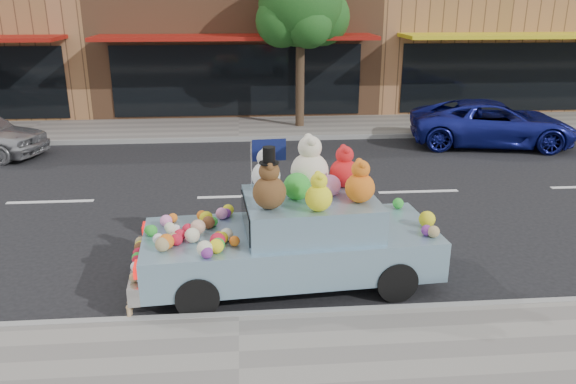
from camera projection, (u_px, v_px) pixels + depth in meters
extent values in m
plane|color=black|center=(239.00, 197.00, 12.23)|extent=(120.00, 120.00, 0.00)
cube|color=gray|center=(239.00, 128.00, 18.32)|extent=(60.00, 3.00, 0.12)
cube|color=gray|center=(239.00, 318.00, 7.50)|extent=(60.00, 0.12, 0.13)
cube|color=gray|center=(239.00, 139.00, 16.91)|extent=(60.00, 0.12, 0.13)
cube|color=#8D5C3B|center=(236.00, 13.00, 22.37)|extent=(10.00, 8.00, 7.00)
cube|color=black|center=(238.00, 81.00, 19.27)|extent=(8.50, 0.06, 2.40)
cube|color=maroon|center=(236.00, 37.00, 17.95)|extent=(9.00, 1.80, 0.12)
cube|color=#A06943|center=(479.00, 13.00, 23.15)|extent=(10.00, 8.00, 7.00)
cube|color=black|center=(518.00, 77.00, 20.06)|extent=(8.50, 0.06, 2.40)
cube|color=yellow|center=(536.00, 35.00, 18.73)|extent=(9.00, 1.80, 0.12)
cylinder|color=#38281C|center=(300.00, 80.00, 17.97)|extent=(0.28, 0.28, 3.20)
sphere|color=#164E18|center=(301.00, 4.00, 17.21)|extent=(2.60, 2.60, 2.60)
sphere|color=#164E18|center=(322.00, 17.00, 17.68)|extent=(1.80, 1.80, 1.80)
sphere|color=#164E18|center=(282.00, 21.00, 17.14)|extent=(1.60, 1.60, 1.60)
sphere|color=#164E18|center=(309.00, 25.00, 16.86)|extent=(1.40, 1.40, 1.40)
sphere|color=#164E18|center=(289.00, 13.00, 17.85)|extent=(1.60, 1.60, 1.60)
imported|color=navy|center=(493.00, 123.00, 16.27)|extent=(5.00, 2.98, 1.30)
cylinder|color=black|center=(396.00, 281.00, 7.98)|extent=(0.61, 0.25, 0.60)
cylinder|color=black|center=(365.00, 237.00, 9.44)|extent=(0.61, 0.25, 0.60)
cylinder|color=black|center=(197.00, 297.00, 7.56)|extent=(0.61, 0.25, 0.60)
cylinder|color=black|center=(197.00, 248.00, 9.02)|extent=(0.61, 0.25, 0.60)
cube|color=#7DA2BA|center=(290.00, 248.00, 8.42)|extent=(4.42, 2.02, 0.60)
cube|color=#7DA2BA|center=(310.00, 213.00, 8.28)|extent=(2.01, 1.64, 0.50)
cube|color=silver|center=(139.00, 268.00, 8.14)|extent=(0.29, 1.79, 0.26)
cube|color=red|center=(137.00, 269.00, 7.40)|extent=(0.08, 0.28, 0.16)
cube|color=red|center=(145.00, 229.00, 8.67)|extent=(0.08, 0.28, 0.16)
cube|color=black|center=(246.00, 217.00, 8.14)|extent=(0.14, 1.30, 0.40)
sphere|color=#523217|center=(269.00, 192.00, 7.70)|extent=(0.47, 0.47, 0.47)
sphere|color=#523217|center=(269.00, 171.00, 7.60)|extent=(0.29, 0.29, 0.29)
sphere|color=#523217|center=(269.00, 167.00, 7.47)|extent=(0.11, 0.11, 0.11)
sphere|color=#523217|center=(269.00, 163.00, 7.66)|extent=(0.11, 0.11, 0.11)
cylinder|color=black|center=(269.00, 163.00, 7.56)|extent=(0.27, 0.27, 0.02)
cylinder|color=black|center=(269.00, 155.00, 7.52)|extent=(0.17, 0.17, 0.22)
sphere|color=beige|center=(310.00, 171.00, 8.44)|extent=(0.58, 0.58, 0.58)
sphere|color=beige|center=(310.00, 147.00, 8.32)|extent=(0.36, 0.36, 0.36)
sphere|color=beige|center=(311.00, 142.00, 8.16)|extent=(0.14, 0.14, 0.14)
sphere|color=beige|center=(309.00, 138.00, 8.40)|extent=(0.14, 0.14, 0.14)
sphere|color=#D55F14|center=(360.00, 188.00, 7.95)|extent=(0.43, 0.43, 0.43)
sphere|color=#D55F14|center=(361.00, 169.00, 7.86)|extent=(0.26, 0.26, 0.26)
sphere|color=#D55F14|center=(362.00, 165.00, 7.74)|extent=(0.10, 0.10, 0.10)
sphere|color=#D55F14|center=(360.00, 161.00, 7.91)|extent=(0.10, 0.10, 0.10)
sphere|color=red|center=(344.00, 173.00, 8.59)|extent=(0.44, 0.44, 0.44)
sphere|color=red|center=(345.00, 155.00, 8.49)|extent=(0.28, 0.28, 0.28)
sphere|color=red|center=(346.00, 151.00, 8.37)|extent=(0.10, 0.10, 0.10)
sphere|color=red|center=(344.00, 148.00, 8.56)|extent=(0.10, 0.10, 0.10)
sphere|color=silver|center=(266.00, 176.00, 8.46)|extent=(0.44, 0.44, 0.44)
sphere|color=silver|center=(266.00, 158.00, 8.36)|extent=(0.27, 0.27, 0.27)
sphere|color=silver|center=(266.00, 154.00, 8.25)|extent=(0.10, 0.10, 0.10)
sphere|color=silver|center=(265.00, 150.00, 8.42)|extent=(0.10, 0.10, 0.10)
sphere|color=yellow|center=(319.00, 198.00, 7.62)|extent=(0.38, 0.38, 0.38)
sphere|color=yellow|center=(319.00, 181.00, 7.55)|extent=(0.23, 0.23, 0.23)
sphere|color=yellow|center=(320.00, 177.00, 7.44)|extent=(0.09, 0.09, 0.09)
sphere|color=yellow|center=(318.00, 174.00, 7.60)|extent=(0.09, 0.09, 0.09)
sphere|color=green|center=(297.00, 186.00, 8.11)|extent=(0.40, 0.40, 0.40)
sphere|color=pink|center=(330.00, 186.00, 8.24)|extent=(0.32, 0.32, 0.32)
sphere|color=#AF1228|center=(188.00, 229.00, 8.14)|extent=(0.17, 0.17, 0.17)
sphere|color=orange|center=(219.00, 236.00, 7.94)|extent=(0.14, 0.14, 0.14)
sphere|color=orange|center=(235.00, 241.00, 7.77)|extent=(0.15, 0.15, 0.15)
sphere|color=gold|center=(228.00, 210.00, 8.86)|extent=(0.18, 0.18, 0.18)
sphere|color=beige|center=(205.00, 249.00, 7.45)|extent=(0.22, 0.22, 0.22)
sphere|color=green|center=(151.00, 231.00, 8.08)|extent=(0.17, 0.17, 0.17)
sphere|color=#6E287B|center=(226.00, 213.00, 8.77)|extent=(0.15, 0.15, 0.15)
sphere|color=#998254|center=(162.00, 245.00, 7.59)|extent=(0.20, 0.20, 0.20)
sphere|color=green|center=(149.00, 230.00, 8.13)|extent=(0.15, 0.15, 0.15)
sphere|color=orange|center=(173.00, 218.00, 8.59)|extent=(0.14, 0.14, 0.14)
sphere|color=beige|center=(170.00, 227.00, 8.22)|extent=(0.16, 0.16, 0.16)
sphere|color=gold|center=(222.00, 238.00, 7.84)|extent=(0.17, 0.17, 0.17)
sphere|color=silver|center=(176.00, 229.00, 8.19)|extent=(0.13, 0.13, 0.13)
sphere|color=#AF1228|center=(180.00, 235.00, 7.94)|extent=(0.17, 0.17, 0.17)
sphere|color=gold|center=(216.00, 246.00, 7.54)|extent=(0.20, 0.20, 0.20)
sphere|color=silver|center=(158.00, 239.00, 7.82)|extent=(0.16, 0.16, 0.16)
sphere|color=beige|center=(171.00, 230.00, 8.12)|extent=(0.15, 0.15, 0.15)
sphere|color=#6E287B|center=(207.00, 253.00, 7.40)|extent=(0.16, 0.16, 0.16)
sphere|color=orange|center=(202.00, 216.00, 8.65)|extent=(0.16, 0.16, 0.16)
sphere|color=orange|center=(166.00, 242.00, 7.67)|extent=(0.22, 0.22, 0.22)
sphere|color=brown|center=(208.00, 222.00, 8.35)|extent=(0.19, 0.19, 0.19)
sphere|color=#6E287B|center=(227.00, 236.00, 7.95)|extent=(0.13, 0.13, 0.13)
sphere|color=gold|center=(206.00, 218.00, 8.50)|extent=(0.21, 0.21, 0.21)
sphere|color=#AF1228|center=(177.00, 240.00, 7.79)|extent=(0.17, 0.17, 0.17)
sphere|color=#998254|center=(173.00, 238.00, 7.86)|extent=(0.15, 0.15, 0.15)
sphere|color=#AF1228|center=(218.00, 240.00, 7.70)|extent=(0.22, 0.22, 0.22)
sphere|color=pink|center=(166.00, 221.00, 8.41)|extent=(0.19, 0.19, 0.19)
sphere|color=green|center=(213.00, 221.00, 8.45)|extent=(0.14, 0.14, 0.14)
sphere|color=pink|center=(222.00, 213.00, 8.70)|extent=(0.19, 0.19, 0.19)
sphere|color=beige|center=(227.00, 235.00, 7.93)|extent=(0.19, 0.19, 0.19)
sphere|color=green|center=(218.00, 245.00, 7.59)|extent=(0.19, 0.19, 0.19)
sphere|color=beige|center=(192.00, 235.00, 7.87)|extent=(0.21, 0.21, 0.21)
sphere|color=#D8A88C|center=(198.00, 227.00, 8.12)|extent=(0.22, 0.22, 0.22)
sphere|color=#AF1228|center=(139.00, 253.00, 8.12)|extent=(0.17, 0.17, 0.17)
sphere|color=gold|center=(140.00, 246.00, 8.36)|extent=(0.16, 0.16, 0.16)
sphere|color=#998254|center=(141.00, 242.00, 8.47)|extent=(0.17, 0.17, 0.17)
sphere|color=silver|center=(136.00, 267.00, 7.73)|extent=(0.15, 0.15, 0.15)
sphere|color=#998254|center=(134.00, 277.00, 7.46)|extent=(0.13, 0.13, 0.13)
sphere|color=green|center=(138.00, 258.00, 7.97)|extent=(0.17, 0.17, 0.17)
sphere|color=brown|center=(140.00, 247.00, 8.31)|extent=(0.16, 0.16, 0.16)
sphere|color=#AF1228|center=(137.00, 260.00, 7.94)|extent=(0.15, 0.15, 0.15)
sphere|color=green|center=(398.00, 203.00, 9.14)|extent=(0.18, 0.18, 0.18)
sphere|color=#6E287B|center=(427.00, 230.00, 8.11)|extent=(0.16, 0.16, 0.16)
sphere|color=green|center=(370.00, 204.00, 9.06)|extent=(0.23, 0.23, 0.23)
sphere|color=gold|center=(427.00, 219.00, 8.40)|extent=(0.25, 0.25, 0.25)
sphere|color=#998254|center=(434.00, 232.00, 8.04)|extent=(0.17, 0.17, 0.17)
cylinder|color=#997A54|center=(129.00, 314.00, 7.41)|extent=(0.06, 0.06, 0.17)
sphere|color=#997A54|center=(128.00, 307.00, 7.38)|extent=(0.07, 0.07, 0.07)
cylinder|color=#997A54|center=(130.00, 308.00, 7.53)|extent=(0.06, 0.06, 0.17)
sphere|color=#997A54|center=(129.00, 302.00, 7.50)|extent=(0.07, 0.07, 0.07)
cylinder|color=#997A54|center=(131.00, 304.00, 7.65)|extent=(0.06, 0.06, 0.17)
sphere|color=#997A54|center=(130.00, 297.00, 7.62)|extent=(0.07, 0.07, 0.07)
cylinder|color=#997A54|center=(132.00, 299.00, 7.77)|extent=(0.06, 0.06, 0.17)
sphere|color=#997A54|center=(131.00, 293.00, 7.74)|extent=(0.07, 0.07, 0.07)
cylinder|color=#997A54|center=(133.00, 294.00, 7.90)|extent=(0.06, 0.06, 0.17)
sphere|color=#997A54|center=(132.00, 288.00, 7.86)|extent=(0.07, 0.07, 0.07)
cylinder|color=#997A54|center=(134.00, 290.00, 8.02)|extent=(0.06, 0.06, 0.17)
sphere|color=#997A54|center=(133.00, 284.00, 7.99)|extent=(0.07, 0.07, 0.07)
cylinder|color=#997A54|center=(135.00, 285.00, 8.14)|extent=(0.06, 0.06, 0.17)
sphere|color=#997A54|center=(134.00, 279.00, 8.11)|extent=(0.07, 0.07, 0.07)
cylinder|color=#997A54|center=(136.00, 281.00, 8.26)|extent=(0.06, 0.06, 0.17)
sphere|color=#997A54|center=(135.00, 275.00, 8.23)|extent=(0.07, 0.07, 0.07)
cylinder|color=#997A54|center=(137.00, 277.00, 8.38)|extent=(0.06, 0.06, 0.17)
sphere|color=#997A54|center=(136.00, 271.00, 8.35)|extent=(0.07, 0.07, 0.07)
cylinder|color=#997A54|center=(137.00, 273.00, 8.51)|extent=(0.06, 0.06, 0.17)
sphere|color=#997A54|center=(137.00, 267.00, 8.47)|extent=(0.07, 0.07, 0.07)
cylinder|color=#997A54|center=(138.00, 269.00, 8.63)|extent=(0.06, 0.06, 0.17)
sphere|color=#997A54|center=(138.00, 263.00, 8.60)|extent=(0.07, 0.07, 0.07)
cylinder|color=#997A54|center=(139.00, 265.00, 8.75)|extent=(0.06, 0.06, 0.17)
sphere|color=#997A54|center=(138.00, 260.00, 8.72)|extent=(0.07, 0.07, 0.07)
cylinder|color=#997A54|center=(140.00, 261.00, 8.87)|extent=(0.06, 0.06, 0.17)
sphere|color=#997A54|center=(139.00, 256.00, 8.84)|extent=(0.07, 0.07, 0.07)
cylinder|color=#997A54|center=(140.00, 258.00, 8.99)|extent=(0.06, 0.06, 0.17)
sphere|color=#997A54|center=(140.00, 252.00, 8.96)|extent=(0.07, 0.07, 0.07)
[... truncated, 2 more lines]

